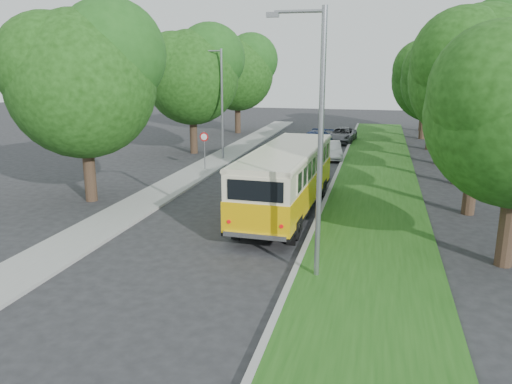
% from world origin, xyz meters
% --- Properties ---
extents(ground, '(120.00, 120.00, 0.00)m').
position_xyz_m(ground, '(0.00, 0.00, 0.00)').
color(ground, '#242426').
rests_on(ground, ground).
extents(curb, '(0.20, 70.00, 0.15)m').
position_xyz_m(curb, '(3.60, 5.00, 0.07)').
color(curb, gray).
rests_on(curb, ground).
extents(grass_verge, '(4.50, 70.00, 0.13)m').
position_xyz_m(grass_verge, '(5.95, 5.00, 0.07)').
color(grass_verge, '#1F4E14').
rests_on(grass_verge, ground).
extents(sidewalk, '(2.20, 70.00, 0.12)m').
position_xyz_m(sidewalk, '(-4.80, 5.00, 0.06)').
color(sidewalk, gray).
rests_on(sidewalk, ground).
extents(treeline, '(24.27, 41.91, 9.46)m').
position_xyz_m(treeline, '(3.15, 17.99, 5.93)').
color(treeline, '#332319').
rests_on(treeline, ground).
extents(lamppost_near, '(1.71, 0.16, 8.00)m').
position_xyz_m(lamppost_near, '(4.21, -2.50, 4.37)').
color(lamppost_near, gray).
rests_on(lamppost_near, ground).
extents(lamppost_far, '(1.71, 0.16, 7.50)m').
position_xyz_m(lamppost_far, '(-4.70, 16.00, 4.12)').
color(lamppost_far, gray).
rests_on(lamppost_far, ground).
extents(warning_sign, '(0.56, 0.10, 2.50)m').
position_xyz_m(warning_sign, '(-4.50, 11.98, 1.71)').
color(warning_sign, gray).
rests_on(warning_sign, ground).
extents(vintage_bus, '(2.95, 10.18, 3.00)m').
position_xyz_m(vintage_bus, '(2.10, 4.12, 1.50)').
color(vintage_bus, '#E5AE07').
rests_on(vintage_bus, ground).
extents(car_silver, '(2.49, 4.23, 1.35)m').
position_xyz_m(car_silver, '(1.99, 10.33, 0.67)').
color(car_silver, '#B0AFB4').
rests_on(car_silver, ground).
extents(car_white, '(1.95, 3.90, 1.23)m').
position_xyz_m(car_white, '(2.71, 18.14, 0.61)').
color(car_white, silver).
rests_on(car_white, ground).
extents(car_blue, '(2.84, 5.28, 1.45)m').
position_xyz_m(car_blue, '(1.11, 21.41, 0.73)').
color(car_blue, navy).
rests_on(car_blue, ground).
extents(car_grey, '(2.47, 4.70, 1.26)m').
position_xyz_m(car_grey, '(2.84, 26.17, 0.63)').
color(car_grey, '#5C5D64').
rests_on(car_grey, ground).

